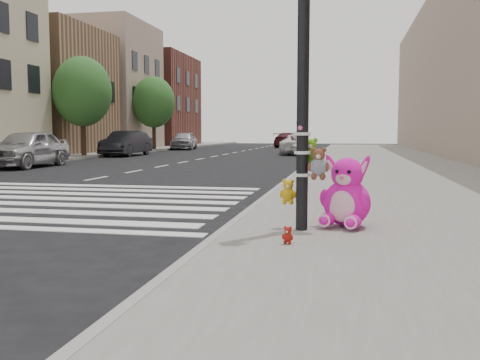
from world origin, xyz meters
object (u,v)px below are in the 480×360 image
(car_silver_far, at_px, (27,148))
(car_white_near, at_px, (297,145))
(signal_pole, at_px, (305,109))
(red_teddy, at_px, (288,235))
(pink_bunny, at_px, (346,197))
(car_dark_far, at_px, (126,143))

(car_silver_far, height_order, car_white_near, car_silver_far)
(car_silver_far, bearing_deg, signal_pole, -48.13)
(signal_pole, relative_size, red_teddy, 18.83)
(car_white_near, bearing_deg, car_silver_far, 47.00)
(car_white_near, bearing_deg, pink_bunny, 88.09)
(signal_pole, bearing_deg, car_silver_far, 134.56)
(car_dark_far, height_order, car_white_near, car_dark_far)
(signal_pole, xyz_separation_m, car_dark_far, (-12.43, 22.77, -1.02))
(car_white_near, bearing_deg, signal_pole, 86.80)
(car_silver_far, height_order, car_dark_far, car_silver_far)
(red_teddy, bearing_deg, car_silver_far, 145.99)
(pink_bunny, xyz_separation_m, car_white_near, (-3.19, 26.43, 0.07))
(car_dark_far, bearing_deg, car_white_near, 22.00)
(pink_bunny, bearing_deg, car_white_near, 114.51)
(pink_bunny, height_order, car_dark_far, car_dark_far)
(signal_pole, bearing_deg, red_teddy, -96.22)
(red_teddy, relative_size, car_dark_far, 0.05)
(signal_pole, bearing_deg, pink_bunny, 32.21)
(red_teddy, xyz_separation_m, car_white_near, (-2.52, 27.76, 0.39))
(red_teddy, bearing_deg, pink_bunny, 77.08)
(car_silver_far, bearing_deg, car_dark_far, 87.88)
(car_silver_far, distance_m, car_dark_far, 10.26)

